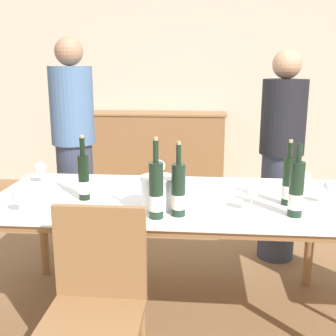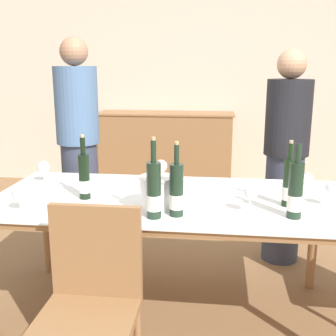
{
  "view_description": "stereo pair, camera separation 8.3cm",
  "coord_description": "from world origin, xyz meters",
  "px_view_note": "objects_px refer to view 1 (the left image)",
  "views": [
    {
      "loc": [
        0.2,
        -2.34,
        1.49
      ],
      "look_at": [
        0.0,
        0.0,
        0.91
      ],
      "focal_mm": 45.0,
      "sensor_mm": 36.0,
      "label": 1
    },
    {
      "loc": [
        0.29,
        -2.33,
        1.49
      ],
      "look_at": [
        0.0,
        0.0,
        0.91
      ],
      "focal_mm": 45.0,
      "sensor_mm": 36.0,
      "label": 2
    }
  ],
  "objects_px": {
    "wine_bottle_3": "(156,191)",
    "person_guest_left": "(281,158)",
    "sideboard_cabinet": "(158,151)",
    "wine_bottle_4": "(288,182)",
    "chair_near_front": "(96,297)",
    "wine_glass_4": "(159,166)",
    "wine_glass_5": "(19,196)",
    "wine_glass_1": "(305,178)",
    "wine_bottle_1": "(84,177)",
    "wine_bottle_2": "(178,191)",
    "wine_glass_2": "(330,187)",
    "person_host": "(74,149)",
    "ice_bucket": "(158,192)",
    "dining_table": "(168,208)",
    "wine_glass_3": "(252,192)",
    "wine_glass_0": "(41,169)",
    "wine_bottle_0": "(296,190)"
  },
  "relations": [
    {
      "from": "wine_bottle_1",
      "to": "person_host",
      "type": "height_order",
      "value": "person_host"
    },
    {
      "from": "wine_glass_4",
      "to": "wine_glass_5",
      "type": "height_order",
      "value": "wine_glass_4"
    },
    {
      "from": "wine_glass_3",
      "to": "wine_glass_2",
      "type": "bearing_deg",
      "value": 19.89
    },
    {
      "from": "ice_bucket",
      "to": "wine_glass_3",
      "type": "height_order",
      "value": "ice_bucket"
    },
    {
      "from": "wine_bottle_2",
      "to": "person_host",
      "type": "xyz_separation_m",
      "value": [
        -0.89,
        1.1,
        -0.01
      ]
    },
    {
      "from": "sideboard_cabinet",
      "to": "wine_bottle_4",
      "type": "height_order",
      "value": "wine_bottle_4"
    },
    {
      "from": "wine_glass_1",
      "to": "chair_near_front",
      "type": "height_order",
      "value": "chair_near_front"
    },
    {
      "from": "dining_table",
      "to": "wine_bottle_4",
      "type": "distance_m",
      "value": 0.7
    },
    {
      "from": "wine_glass_3",
      "to": "person_host",
      "type": "relative_size",
      "value": 0.09
    },
    {
      "from": "chair_near_front",
      "to": "sideboard_cabinet",
      "type": "bearing_deg",
      "value": 91.65
    },
    {
      "from": "wine_glass_1",
      "to": "wine_glass_3",
      "type": "xyz_separation_m",
      "value": [
        -0.36,
        -0.37,
        0.02
      ]
    },
    {
      "from": "sideboard_cabinet",
      "to": "chair_near_front",
      "type": "bearing_deg",
      "value": -88.35
    },
    {
      "from": "wine_glass_0",
      "to": "wine_glass_2",
      "type": "height_order",
      "value": "wine_glass_0"
    },
    {
      "from": "wine_bottle_1",
      "to": "chair_near_front",
      "type": "relative_size",
      "value": 0.42
    },
    {
      "from": "wine_bottle_4",
      "to": "wine_bottle_1",
      "type": "bearing_deg",
      "value": -179.71
    },
    {
      "from": "wine_glass_2",
      "to": "sideboard_cabinet",
      "type": "bearing_deg",
      "value": 114.99
    },
    {
      "from": "wine_glass_2",
      "to": "chair_near_front",
      "type": "height_order",
      "value": "chair_near_front"
    },
    {
      "from": "wine_bottle_1",
      "to": "wine_glass_3",
      "type": "xyz_separation_m",
      "value": [
        0.94,
        -0.13,
        -0.02
      ]
    },
    {
      "from": "person_guest_left",
      "to": "wine_glass_5",
      "type": "bearing_deg",
      "value": -143.39
    },
    {
      "from": "wine_bottle_0",
      "to": "wine_glass_5",
      "type": "distance_m",
      "value": 1.43
    },
    {
      "from": "wine_bottle_3",
      "to": "chair_near_front",
      "type": "relative_size",
      "value": 0.47
    },
    {
      "from": "wine_glass_2",
      "to": "wine_glass_4",
      "type": "xyz_separation_m",
      "value": [
        -1.0,
        0.4,
        -0.0
      ]
    },
    {
      "from": "wine_bottle_2",
      "to": "wine_glass_0",
      "type": "bearing_deg",
      "value": 150.55
    },
    {
      "from": "wine_bottle_3",
      "to": "wine_bottle_4",
      "type": "bearing_deg",
      "value": 21.06
    },
    {
      "from": "sideboard_cabinet",
      "to": "wine_glass_4",
      "type": "distance_m",
      "value": 2.33
    },
    {
      "from": "sideboard_cabinet",
      "to": "wine_glass_3",
      "type": "distance_m",
      "value": 2.99
    },
    {
      "from": "wine_bottle_0",
      "to": "wine_glass_3",
      "type": "height_order",
      "value": "wine_bottle_0"
    },
    {
      "from": "ice_bucket",
      "to": "dining_table",
      "type": "bearing_deg",
      "value": 78.97
    },
    {
      "from": "wine_bottle_1",
      "to": "wine_glass_5",
      "type": "bearing_deg",
      "value": -138.26
    },
    {
      "from": "wine_bottle_1",
      "to": "wine_bottle_2",
      "type": "bearing_deg",
      "value": -21.52
    },
    {
      "from": "wine_bottle_0",
      "to": "wine_bottle_4",
      "type": "distance_m",
      "value": 0.18
    },
    {
      "from": "sideboard_cabinet",
      "to": "wine_glass_3",
      "type": "bearing_deg",
      "value": -74.19
    },
    {
      "from": "wine_glass_2",
      "to": "person_host",
      "type": "xyz_separation_m",
      "value": [
        -1.71,
        0.85,
        0.02
      ]
    },
    {
      "from": "wine_bottle_1",
      "to": "wine_bottle_2",
      "type": "height_order",
      "value": "wine_bottle_2"
    },
    {
      "from": "wine_bottle_4",
      "to": "wine_glass_5",
      "type": "distance_m",
      "value": 1.45
    },
    {
      "from": "wine_glass_2",
      "to": "person_guest_left",
      "type": "xyz_separation_m",
      "value": [
        -0.12,
        0.87,
        -0.03
      ]
    },
    {
      "from": "wine_glass_3",
      "to": "person_guest_left",
      "type": "relative_size",
      "value": 0.1
    },
    {
      "from": "wine_glass_3",
      "to": "person_host",
      "type": "xyz_separation_m",
      "value": [
        -1.26,
        1.01,
        0.01
      ]
    },
    {
      "from": "wine_bottle_1",
      "to": "person_guest_left",
      "type": "height_order",
      "value": "person_guest_left"
    },
    {
      "from": "wine_bottle_3",
      "to": "person_guest_left",
      "type": "distance_m",
      "value": 1.42
    },
    {
      "from": "wine_bottle_0",
      "to": "person_guest_left",
      "type": "height_order",
      "value": "person_guest_left"
    },
    {
      "from": "dining_table",
      "to": "wine_bottle_3",
      "type": "bearing_deg",
      "value": -95.43
    },
    {
      "from": "wine_glass_2",
      "to": "person_guest_left",
      "type": "relative_size",
      "value": 0.09
    },
    {
      "from": "dining_table",
      "to": "ice_bucket",
      "type": "bearing_deg",
      "value": -101.03
    },
    {
      "from": "sideboard_cabinet",
      "to": "wine_bottle_2",
      "type": "xyz_separation_m",
      "value": [
        0.43,
        -2.94,
        0.4
      ]
    },
    {
      "from": "ice_bucket",
      "to": "wine_bottle_0",
      "type": "height_order",
      "value": "wine_bottle_0"
    },
    {
      "from": "wine_glass_0",
      "to": "person_guest_left",
      "type": "height_order",
      "value": "person_guest_left"
    },
    {
      "from": "wine_bottle_4",
      "to": "sideboard_cabinet",
      "type": "bearing_deg",
      "value": 110.59
    },
    {
      "from": "wine_glass_1",
      "to": "person_guest_left",
      "type": "distance_m",
      "value": 0.66
    },
    {
      "from": "ice_bucket",
      "to": "wine_bottle_4",
      "type": "height_order",
      "value": "wine_bottle_4"
    }
  ]
}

